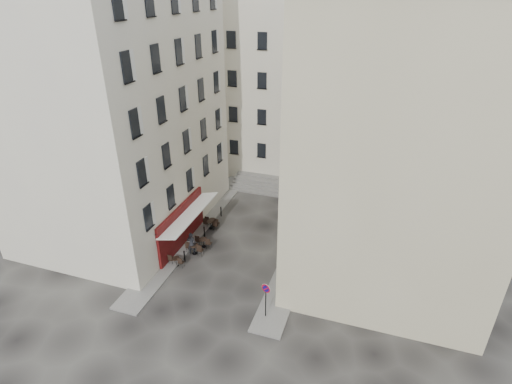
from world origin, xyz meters
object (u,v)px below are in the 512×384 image
at_px(bistro_table_b, 195,248).
at_px(pedestrian, 191,244).
at_px(bistro_table_a, 176,261).
at_px(no_parking_sign, 266,294).

distance_m(bistro_table_b, pedestrian, 0.49).
xyz_separation_m(bistro_table_a, bistro_table_b, (0.65, 1.74, 0.08)).
relative_size(no_parking_sign, bistro_table_a, 2.13).
bearing_deg(pedestrian, bistro_table_b, -178.17).
relative_size(bistro_table_b, pedestrian, 0.76).
bearing_deg(pedestrian, bistro_table_a, 64.26).
xyz_separation_m(no_parking_sign, bistro_table_a, (-7.75, 2.89, -1.41)).
distance_m(no_parking_sign, bistro_table_b, 8.58).
height_order(bistro_table_b, pedestrian, pedestrian).
distance_m(no_parking_sign, pedestrian, 8.68).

